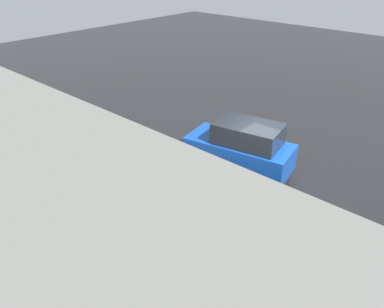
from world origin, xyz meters
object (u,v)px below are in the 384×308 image
object	(u,v)px
pedestrian	(115,161)
sign_post	(117,156)
moving_hatchback	(241,148)
fire_hydrant	(132,172)

from	to	relation	value
pedestrian	sign_post	distance (m)	1.57
moving_hatchback	pedestrian	bearing A→B (deg)	45.91
moving_hatchback	fire_hydrant	distance (m)	4.12
pedestrian	sign_post	xyz separation A→B (m)	(-1.10, 0.66, 0.90)
moving_hatchback	fire_hydrant	bearing A→B (deg)	51.57
fire_hydrant	pedestrian	size ratio (longest dim) A/B	0.66
moving_hatchback	sign_post	xyz separation A→B (m)	(2.13, 4.00, 0.55)
fire_hydrant	pedestrian	world-z (taller)	pedestrian
pedestrian	sign_post	bearing A→B (deg)	148.95
pedestrian	fire_hydrant	bearing A→B (deg)	-167.89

